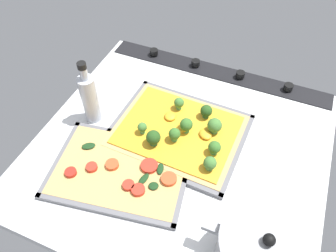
{
  "coord_description": "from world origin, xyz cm",
  "views": [
    {
      "loc": [
        -17.94,
        51.03,
        70.78
      ],
      "look_at": [
        3.53,
        0.11,
        6.79
      ],
      "focal_mm": 35.51,
      "sensor_mm": 36.0,
      "label": 1
    }
  ],
  "objects": [
    {
      "name": "ground_plane",
      "position": [
        0.0,
        0.0,
        -1.5
      ],
      "size": [
        75.49,
        72.67,
        3.0
      ],
      "primitive_type": "cube",
      "color": "silver"
    },
    {
      "name": "veggie_pizza_back",
      "position": [
        10.53,
        13.45,
        1.08
      ],
      "size": [
        34.59,
        26.47,
        1.9
      ],
      "color": "tan",
      "rests_on": "baking_tray_back"
    },
    {
      "name": "baking_tray_back",
      "position": [
        10.95,
        13.4,
        0.37
      ],
      "size": [
        37.35,
        29.23,
        1.3
      ],
      "color": "slate",
      "rests_on": "ground_plane"
    },
    {
      "name": "baking_tray_front",
      "position": [
        2.23,
        -3.78,
        0.36
      ],
      "size": [
        36.49,
        29.96,
        1.3
      ],
      "color": "slate",
      "rests_on": "ground_plane"
    },
    {
      "name": "oil_bottle",
      "position": [
        26.56,
        -0.11,
        8.02
      ],
      "size": [
        4.6,
        4.6,
        19.74
      ],
      "color": "#B7BCC6",
      "rests_on": "ground_plane"
    },
    {
      "name": "stove_control_panel",
      "position": [
        0.0,
        -32.83,
        0.56
      ],
      "size": [
        72.47,
        7.0,
        2.6
      ],
      "color": "black",
      "rests_on": "ground_plane"
    },
    {
      "name": "broccoli_pizza",
      "position": [
        1.3,
        -3.56,
        1.92
      ],
      "size": [
        34.0,
        27.47,
        5.9
      ],
      "color": "tan",
      "rests_on": "baking_tray_front"
    }
  ]
}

